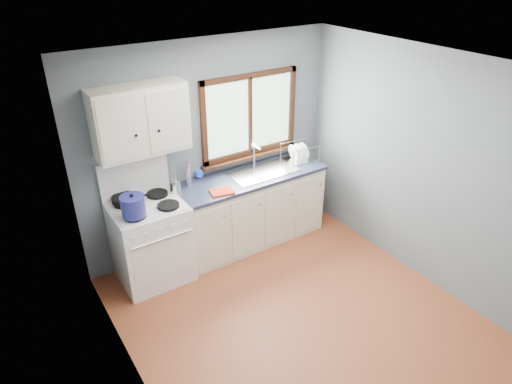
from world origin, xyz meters
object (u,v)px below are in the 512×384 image
thermos (188,174)px  dish_rack (299,155)px  gas_range (151,240)px  skillet (125,199)px  stockpot (133,206)px  utensil_crock (175,186)px  base_cabinets (250,212)px  sink (263,176)px

thermos → dish_rack: (1.49, -0.13, -0.09)m
gas_range → skillet: bearing=137.5°
thermos → gas_range: bearing=-162.0°
stockpot → thermos: (0.77, 0.36, -0.01)m
gas_range → utensil_crock: size_ratio=3.61×
base_cabinets → utensil_crock: utensil_crock is taller
skillet → dish_rack: bearing=8.3°
gas_range → base_cabinets: 1.31m
gas_range → thermos: (0.58, 0.19, 0.57)m
dish_rack → thermos: bearing=178.7°
gas_range → sink: size_ratio=1.62×
base_cabinets → utensil_crock: bearing=174.3°
skillet → gas_range: bearing=-31.6°
sink → skillet: 1.67m
base_cabinets → skillet: (-1.48, 0.14, 0.58)m
thermos → sink: bearing=-10.6°
skillet → thermos: bearing=13.1°
dish_rack → sink: bearing=-172.4°
gas_range → skillet: gas_range is taller
base_cabinets → thermos: 0.99m
thermos → dish_rack: bearing=-5.0°
base_cabinets → stockpot: stockpot is taller
skillet → dish_rack: size_ratio=0.95×
skillet → stockpot: (-0.02, -0.33, 0.08)m
sink → thermos: 0.94m
utensil_crock → base_cabinets: bearing=-5.7°
thermos → stockpot: bearing=-154.7°
sink → skillet: sink is taller
dish_rack → base_cabinets: bearing=-173.4°
stockpot → thermos: 0.85m
gas_range → dish_rack: 2.13m
sink → dish_rack: (0.59, 0.04, 0.12)m
gas_range → skillet: size_ratio=3.27×
utensil_crock → sink: bearing=-4.8°
base_cabinets → sink: size_ratio=2.20×
dish_rack → utensil_crock: bearing=-178.1°
utensil_crock → dish_rack: utensil_crock is taller
stockpot → dish_rack: 2.28m
thermos → base_cabinets: bearing=-13.1°
stockpot → dish_rack: size_ratio=0.72×
gas_range → utensil_crock: gas_range is taller
skillet → utensil_crock: 0.56m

